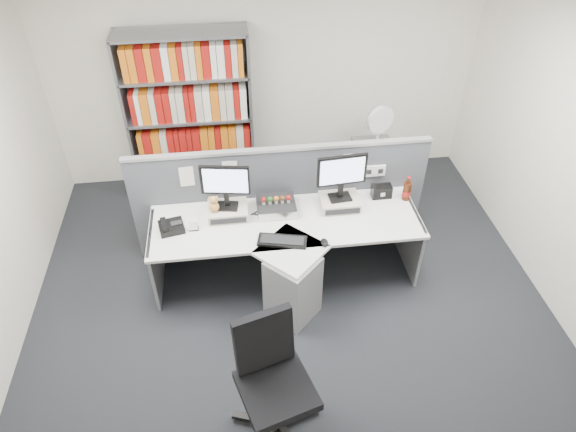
{
  "coord_description": "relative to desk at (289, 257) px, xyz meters",
  "views": [
    {
      "loc": [
        -0.46,
        -2.97,
        3.94
      ],
      "look_at": [
        0.0,
        0.65,
        0.92
      ],
      "focal_mm": 32.53,
      "sensor_mm": 36.0,
      "label": 1
    }
  ],
  "objects": [
    {
      "name": "room_shell",
      "position": [
        0.0,
        -0.6,
        1.33
      ],
      "size": [
        5.04,
        5.54,
        2.72
      ],
      "color": "white",
      "rests_on": "ground"
    },
    {
      "name": "desk_calendar",
      "position": [
        -0.87,
        0.21,
        0.31
      ],
      "size": [
        0.09,
        0.07,
        0.11
      ],
      "color": "black",
      "rests_on": "desk"
    },
    {
      "name": "mouse",
      "position": [
        0.31,
        -0.15,
        0.28
      ],
      "size": [
        0.07,
        0.11,
        0.04
      ],
      "primitive_type": "ellipsoid",
      "color": "black",
      "rests_on": "desk"
    },
    {
      "name": "desk_fan",
      "position": [
        1.2,
        1.4,
        0.59
      ],
      "size": [
        0.32,
        0.2,
        0.55
      ],
      "color": "white",
      "rests_on": "filing_cabinet"
    },
    {
      "name": "keyboard",
      "position": [
        -0.07,
        -0.07,
        0.28
      ],
      "size": [
        0.47,
        0.27,
        0.03
      ],
      "color": "black",
      "rests_on": "desk"
    },
    {
      "name": "filing_cabinet",
      "position": [
        1.2,
        1.4,
        -0.11
      ],
      "size": [
        0.45,
        0.61,
        0.7
      ],
      "color": "slate",
      "rests_on": "ground"
    },
    {
      "name": "shelving_unit",
      "position": [
        -0.9,
        1.85,
        0.52
      ],
      "size": [
        1.41,
        0.4,
        2.0
      ],
      "color": "slate",
      "rests_on": "ground"
    },
    {
      "name": "desktop_pc",
      "position": [
        -0.07,
        0.4,
        0.31
      ],
      "size": [
        0.37,
        0.33,
        0.1
      ],
      "color": "black",
      "rests_on": "desk"
    },
    {
      "name": "speaker",
      "position": [
        1.0,
        0.49,
        0.33
      ],
      "size": [
        0.2,
        0.11,
        0.13
      ],
      "primitive_type": "cube",
      "color": "black",
      "rests_on": "desk"
    },
    {
      "name": "monitor_right",
      "position": [
        0.56,
        0.38,
        0.66
      ],
      "size": [
        0.48,
        0.17,
        0.49
      ],
      "color": "black",
      "rests_on": "monitor_riser_right"
    },
    {
      "name": "desk_phone",
      "position": [
        -1.08,
        0.23,
        0.3
      ],
      "size": [
        0.26,
        0.25,
        0.1
      ],
      "color": "black",
      "rests_on": "desk"
    },
    {
      "name": "desk",
      "position": [
        0.0,
        0.0,
        0.0
      ],
      "size": [
        2.6,
        1.2,
        0.72
      ],
      "color": "white",
      "rests_on": "ground"
    },
    {
      "name": "monitor_left",
      "position": [
        -0.54,
        0.38,
        0.64
      ],
      "size": [
        0.46,
        0.18,
        0.47
      ],
      "color": "black",
      "rests_on": "monitor_riser_left"
    },
    {
      "name": "cola_bottle",
      "position": [
        1.24,
        0.41,
        0.36
      ],
      "size": [
        0.08,
        0.08,
        0.27
      ],
      "color": "#3F190A",
      "rests_on": "desk"
    },
    {
      "name": "monitor_riser_left",
      "position": [
        -0.54,
        0.38,
        0.31
      ],
      "size": [
        0.38,
        0.31,
        0.1
      ],
      "color": "beige",
      "rests_on": "desk"
    },
    {
      "name": "office_chair",
      "position": [
        -0.3,
        -1.37,
        0.12
      ],
      "size": [
        0.72,
        0.69,
        1.08
      ],
      "color": "silver",
      "rests_on": "ground"
    },
    {
      "name": "partition",
      "position": [
        0.0,
        0.65,
        0.19
      ],
      "size": [
        3.0,
        0.08,
        1.27
      ],
      "color": "#4D4F57",
      "rests_on": "ground"
    },
    {
      "name": "monitor_riser_right",
      "position": [
        0.56,
        0.38,
        0.31
      ],
      "size": [
        0.38,
        0.31,
        0.1
      ],
      "color": "beige",
      "rests_on": "desk"
    },
    {
      "name": "figurines",
      "position": [
        -0.07,
        0.38,
        0.41
      ],
      "size": [
        0.29,
        0.05,
        0.09
      ],
      "color": "beige",
      "rests_on": "desktop_pc"
    },
    {
      "name": "plush_toy",
      "position": [
        -0.67,
        0.34,
        0.44
      ],
      "size": [
        0.1,
        0.1,
        0.17
      ],
      "color": "gold",
      "rests_on": "monitor_riser_left"
    },
    {
      "name": "ground",
      "position": [
        0.0,
        -0.6,
        -0.46
      ],
      "size": [
        5.5,
        5.5,
        0.0
      ],
      "primitive_type": "plane",
      "color": "#26282D",
      "rests_on": "ground"
    }
  ]
}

